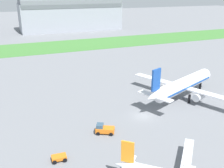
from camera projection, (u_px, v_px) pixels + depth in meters
name	position (u px, v px, depth m)	size (l,w,h in m)	color
ground_plane	(143.00, 116.00, 58.93)	(600.00, 600.00, 0.00)	slate
grass_taxiway_strip	(62.00, 46.00, 129.46)	(360.00, 28.00, 0.08)	#3D7533
airplane_midfield_jet	(183.00, 85.00, 66.92)	(27.88, 28.05, 10.45)	white
baggage_cart_near_gate	(59.00, 157.00, 43.64)	(2.47, 1.87, 0.90)	orange
pushback_tug_by_runway	(104.00, 129.00, 51.74)	(4.02, 3.32, 1.95)	orange
hangar_distant	(70.00, 6.00, 174.47)	(64.88, 25.58, 32.51)	#9399A3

